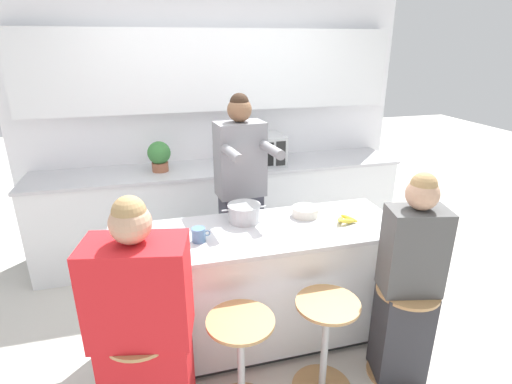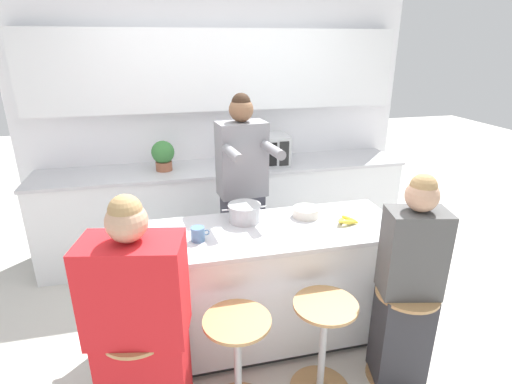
{
  "view_description": "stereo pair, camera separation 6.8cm",
  "coord_description": "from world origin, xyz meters",
  "px_view_note": "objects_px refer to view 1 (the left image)",
  "views": [
    {
      "loc": [
        -0.65,
        -2.34,
        2.08
      ],
      "look_at": [
        0.0,
        0.07,
        1.14
      ],
      "focal_mm": 28.0,
      "sensor_mm": 36.0,
      "label": 1
    },
    {
      "loc": [
        -0.58,
        -2.36,
        2.08
      ],
      "look_at": [
        0.0,
        0.07,
        1.14
      ],
      "focal_mm": 28.0,
      "sensor_mm": 36.0,
      "label": 2
    }
  ],
  "objects_px": {
    "bar_stool_center_left": "(241,362)",
    "person_cooking": "(241,204)",
    "coffee_cup_near": "(199,235)",
    "microwave": "(257,150)",
    "bar_stool_rightmost": "(402,329)",
    "person_wrapped_blanket": "(144,333)",
    "cooking_pot": "(244,213)",
    "person_seated_near": "(407,290)",
    "fruit_bowl": "(305,212)",
    "kitchen_island": "(258,286)",
    "bar_stool_leftmost": "(146,376)",
    "bar_stool_center_right": "(325,343)",
    "potted_plant": "(159,155)",
    "banana_bunch": "(346,220)"
  },
  "relations": [
    {
      "from": "bar_stool_rightmost",
      "to": "person_cooking",
      "type": "xyz_separation_m",
      "value": [
        -0.79,
        1.11,
        0.5
      ]
    },
    {
      "from": "bar_stool_center_right",
      "to": "bar_stool_rightmost",
      "type": "xyz_separation_m",
      "value": [
        0.53,
        -0.01,
        0.0
      ]
    },
    {
      "from": "bar_stool_leftmost",
      "to": "potted_plant",
      "type": "relative_size",
      "value": 2.31
    },
    {
      "from": "person_seated_near",
      "to": "fruit_bowl",
      "type": "xyz_separation_m",
      "value": [
        -0.4,
        0.71,
        0.27
      ]
    },
    {
      "from": "coffee_cup_near",
      "to": "microwave",
      "type": "xyz_separation_m",
      "value": [
        0.76,
        1.4,
        0.15
      ]
    },
    {
      "from": "coffee_cup_near",
      "to": "bar_stool_center_left",
      "type": "bearing_deg",
      "value": -74.7
    },
    {
      "from": "person_cooking",
      "to": "person_wrapped_blanket",
      "type": "relative_size",
      "value": 1.21
    },
    {
      "from": "bar_stool_center_left",
      "to": "person_wrapped_blanket",
      "type": "xyz_separation_m",
      "value": [
        -0.51,
        0.01,
        0.31
      ]
    },
    {
      "from": "person_seated_near",
      "to": "banana_bunch",
      "type": "distance_m",
      "value": 0.61
    },
    {
      "from": "cooking_pot",
      "to": "fruit_bowl",
      "type": "bearing_deg",
      "value": -3.0
    },
    {
      "from": "bar_stool_leftmost",
      "to": "bar_stool_center_right",
      "type": "relative_size",
      "value": 1.0
    },
    {
      "from": "bar_stool_center_left",
      "to": "person_wrapped_blanket",
      "type": "relative_size",
      "value": 0.46
    },
    {
      "from": "bar_stool_rightmost",
      "to": "person_seated_near",
      "type": "distance_m",
      "value": 0.29
    },
    {
      "from": "person_cooking",
      "to": "potted_plant",
      "type": "relative_size",
      "value": 6.1
    },
    {
      "from": "bar_stool_center_right",
      "to": "banana_bunch",
      "type": "bearing_deg",
      "value": 55.72
    },
    {
      "from": "bar_stool_center_left",
      "to": "banana_bunch",
      "type": "height_order",
      "value": "banana_bunch"
    },
    {
      "from": "kitchen_island",
      "to": "banana_bunch",
      "type": "xyz_separation_m",
      "value": [
        0.62,
        -0.05,
        0.47
      ]
    },
    {
      "from": "bar_stool_leftmost",
      "to": "bar_stool_center_right",
      "type": "bearing_deg",
      "value": -0.85
    },
    {
      "from": "bar_stool_leftmost",
      "to": "microwave",
      "type": "distance_m",
      "value": 2.33
    },
    {
      "from": "bar_stool_leftmost",
      "to": "person_seated_near",
      "type": "bearing_deg",
      "value": -0.75
    },
    {
      "from": "potted_plant",
      "to": "person_wrapped_blanket",
      "type": "bearing_deg",
      "value": -95.56
    },
    {
      "from": "bar_stool_center_left",
      "to": "person_cooking",
      "type": "relative_size",
      "value": 0.38
    },
    {
      "from": "bar_stool_leftmost",
      "to": "person_seated_near",
      "type": "height_order",
      "value": "person_seated_near"
    },
    {
      "from": "bar_stool_rightmost",
      "to": "person_wrapped_blanket",
      "type": "height_order",
      "value": "person_wrapped_blanket"
    },
    {
      "from": "microwave",
      "to": "person_seated_near",
      "type": "bearing_deg",
      "value": -77.15
    },
    {
      "from": "bar_stool_center_left",
      "to": "microwave",
      "type": "relative_size",
      "value": 1.27
    },
    {
      "from": "cooking_pot",
      "to": "person_wrapped_blanket",
      "type": "bearing_deg",
      "value": -134.11
    },
    {
      "from": "bar_stool_rightmost",
      "to": "coffee_cup_near",
      "type": "distance_m",
      "value": 1.43
    },
    {
      "from": "bar_stool_center_left",
      "to": "kitchen_island",
      "type": "bearing_deg",
      "value": 65.73
    },
    {
      "from": "bar_stool_rightmost",
      "to": "potted_plant",
      "type": "distance_m",
      "value": 2.5
    },
    {
      "from": "kitchen_island",
      "to": "microwave",
      "type": "relative_size",
      "value": 3.84
    },
    {
      "from": "bar_stool_center_right",
      "to": "bar_stool_rightmost",
      "type": "relative_size",
      "value": 1.0
    },
    {
      "from": "fruit_bowl",
      "to": "coffee_cup_near",
      "type": "distance_m",
      "value": 0.82
    },
    {
      "from": "bar_stool_center_left",
      "to": "potted_plant",
      "type": "bearing_deg",
      "value": 99.24
    },
    {
      "from": "person_wrapped_blanket",
      "to": "cooking_pot",
      "type": "xyz_separation_m",
      "value": [
        0.71,
        0.74,
        0.28
      ]
    },
    {
      "from": "kitchen_island",
      "to": "microwave",
      "type": "xyz_separation_m",
      "value": [
        0.35,
        1.35,
        0.63
      ]
    },
    {
      "from": "banana_bunch",
      "to": "cooking_pot",
      "type": "bearing_deg",
      "value": 162.49
    },
    {
      "from": "bar_stool_rightmost",
      "to": "person_wrapped_blanket",
      "type": "relative_size",
      "value": 0.46
    },
    {
      "from": "fruit_bowl",
      "to": "potted_plant",
      "type": "distance_m",
      "value": 1.59
    },
    {
      "from": "kitchen_island",
      "to": "potted_plant",
      "type": "height_order",
      "value": "potted_plant"
    },
    {
      "from": "person_cooking",
      "to": "coffee_cup_near",
      "type": "xyz_separation_m",
      "value": [
        -0.41,
        -0.58,
        0.07
      ]
    },
    {
      "from": "person_seated_near",
      "to": "potted_plant",
      "type": "distance_m",
      "value": 2.43
    },
    {
      "from": "microwave",
      "to": "coffee_cup_near",
      "type": "bearing_deg",
      "value": -118.56
    },
    {
      "from": "bar_stool_rightmost",
      "to": "banana_bunch",
      "type": "height_order",
      "value": "banana_bunch"
    },
    {
      "from": "person_cooking",
      "to": "potted_plant",
      "type": "bearing_deg",
      "value": 118.13
    },
    {
      "from": "kitchen_island",
      "to": "person_cooking",
      "type": "distance_m",
      "value": 0.67
    },
    {
      "from": "bar_stool_leftmost",
      "to": "bar_stool_rightmost",
      "type": "distance_m",
      "value": 1.59
    },
    {
      "from": "bar_stool_rightmost",
      "to": "person_cooking",
      "type": "bearing_deg",
      "value": 125.64
    },
    {
      "from": "person_wrapped_blanket",
      "to": "bar_stool_center_left",
      "type": "bearing_deg",
      "value": 10.28
    },
    {
      "from": "bar_stool_center_left",
      "to": "person_seated_near",
      "type": "height_order",
      "value": "person_seated_near"
    }
  ]
}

